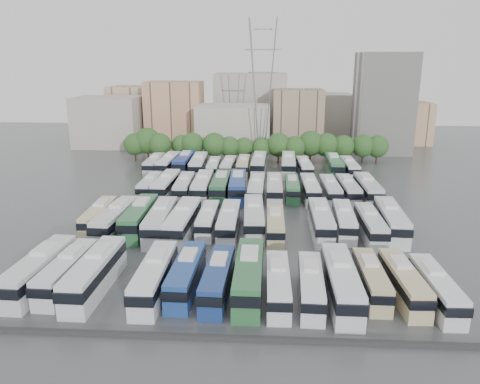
# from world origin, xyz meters

# --- Properties ---
(ground) EXTENTS (220.00, 220.00, 0.00)m
(ground) POSITION_xyz_m (0.00, 0.00, 0.00)
(ground) COLOR #424447
(ground) RESTS_ON ground
(parapet) EXTENTS (56.00, 0.50, 0.50)m
(parapet) POSITION_xyz_m (0.00, -33.00, 0.25)
(parapet) COLOR #2D2D30
(parapet) RESTS_ON ground
(tree_line) EXTENTS (64.28, 7.49, 8.14)m
(tree_line) POSITION_xyz_m (-0.52, 42.16, 4.30)
(tree_line) COLOR black
(tree_line) RESTS_ON ground
(city_buildings) EXTENTS (102.00, 35.00, 20.00)m
(city_buildings) POSITION_xyz_m (-7.46, 71.86, 7.87)
(city_buildings) COLOR #9E998E
(city_buildings) RESTS_ON ground
(apartment_tower) EXTENTS (14.00, 14.00, 26.00)m
(apartment_tower) POSITION_xyz_m (34.00, 58.00, 13.00)
(apartment_tower) COLOR silver
(apartment_tower) RESTS_ON ground
(electricity_pylon) EXTENTS (9.00, 6.91, 33.83)m
(electricity_pylon) POSITION_xyz_m (2.00, 50.00, 18.66)
(electricity_pylon) COLOR slate
(electricity_pylon) RESTS_ON ground
(bus_r0_s0) EXTENTS (3.40, 13.34, 4.15)m
(bus_r0_s0) POSITION_xyz_m (-21.38, -23.88, 2.04)
(bus_r0_s0) COLOR silver
(bus_r0_s0) RESTS_ON ground
(bus_r0_s1) EXTENTS (3.06, 12.24, 3.81)m
(bus_r0_s1) POSITION_xyz_m (-18.33, -23.70, 1.87)
(bus_r0_s1) COLOR silver
(bus_r0_s1) RESTS_ON ground
(bus_r0_s2) EXTENTS (3.15, 13.54, 4.23)m
(bus_r0_s2) POSITION_xyz_m (-15.01, -24.25, 2.08)
(bus_r0_s2) COLOR silver
(bus_r0_s2) RESTS_ON ground
(bus_r0_s4) EXTENTS (2.91, 12.84, 4.02)m
(bus_r0_s4) POSITION_xyz_m (-8.33, -24.59, 1.97)
(bus_r0_s4) COLOR silver
(bus_r0_s4) RESTS_ON ground
(bus_r0_s5) EXTENTS (2.92, 12.12, 3.78)m
(bus_r0_s5) POSITION_xyz_m (-5.06, -23.60, 1.86)
(bus_r0_s5) COLOR navy
(bus_r0_s5) RESTS_ON ground
(bus_r0_s6) EXTENTS (2.98, 11.95, 3.72)m
(bus_r0_s6) POSITION_xyz_m (-1.51, -24.37, 1.83)
(bus_r0_s6) COLOR navy
(bus_r0_s6) RESTS_ON ground
(bus_r0_s7) EXTENTS (3.01, 13.50, 4.23)m
(bus_r0_s7) POSITION_xyz_m (1.80, -23.93, 2.08)
(bus_r0_s7) COLOR #2C683A
(bus_r0_s7) RESTS_ON ground
(bus_r0_s8) EXTENTS (2.58, 11.33, 3.55)m
(bus_r0_s8) POSITION_xyz_m (4.92, -25.02, 1.74)
(bus_r0_s8) COLOR silver
(bus_r0_s8) RESTS_ON ground
(bus_r0_s9) EXTENTS (2.91, 11.38, 3.54)m
(bus_r0_s9) POSITION_xyz_m (8.37, -25.11, 1.74)
(bus_r0_s9) COLOR silver
(bus_r0_s9) RESTS_ON ground
(bus_r0_s10) EXTENTS (2.94, 13.41, 4.21)m
(bus_r0_s10) POSITION_xyz_m (11.53, -24.82, 2.06)
(bus_r0_s10) COLOR silver
(bus_r0_s10) RESTS_ON ground
(bus_r0_s11) EXTENTS (2.40, 10.99, 3.45)m
(bus_r0_s11) POSITION_xyz_m (14.97, -23.22, 1.69)
(bus_r0_s11) COLOR tan
(bus_r0_s11) RESTS_ON ground
(bus_r0_s12) EXTENTS (3.02, 11.69, 3.64)m
(bus_r0_s12) POSITION_xyz_m (18.21, -23.86, 1.79)
(bus_r0_s12) COLOR #CBBA8C
(bus_r0_s12) RESTS_ON ground
(bus_r0_s13) EXTENTS (2.76, 11.43, 3.57)m
(bus_r0_s13) POSITION_xyz_m (21.21, -25.00, 1.75)
(bus_r0_s13) COLOR silver
(bus_r0_s13) RESTS_ON ground
(bus_r1_s0) EXTENTS (3.09, 11.98, 3.73)m
(bus_r1_s0) POSITION_xyz_m (-21.37, -5.06, 1.83)
(bus_r1_s0) COLOR beige
(bus_r1_s0) RESTS_ON ground
(bus_r1_s1) EXTENTS (3.59, 13.44, 4.18)m
(bus_r1_s1) POSITION_xyz_m (-18.23, -6.88, 2.05)
(bus_r1_s1) COLOR silver
(bus_r1_s1) RESTS_ON ground
(bus_r1_s2) EXTENTS (3.11, 13.48, 4.22)m
(bus_r1_s2) POSITION_xyz_m (-15.07, -5.74, 2.07)
(bus_r1_s2) COLOR #2D6A3E
(bus_r1_s2) RESTS_ON ground
(bus_r1_s3) EXTENTS (3.32, 13.57, 4.23)m
(bus_r1_s3) POSITION_xyz_m (-11.62, -7.10, 2.08)
(bus_r1_s3) COLOR silver
(bus_r1_s3) RESTS_ON ground
(bus_r1_s4) EXTENTS (3.42, 13.71, 4.27)m
(bus_r1_s4) POSITION_xyz_m (-8.36, -7.20, 2.10)
(bus_r1_s4) COLOR white
(bus_r1_s4) RESTS_ON ground
(bus_r1_s5) EXTENTS (2.43, 11.11, 3.48)m
(bus_r1_s5) POSITION_xyz_m (-5.02, -5.25, 1.71)
(bus_r1_s5) COLOR silver
(bus_r1_s5) RESTS_ON ground
(bus_r1_s6) EXTENTS (2.74, 12.40, 3.89)m
(bus_r1_s6) POSITION_xyz_m (-1.79, -6.46, 1.91)
(bus_r1_s6) COLOR silver
(bus_r1_s6) RESTS_ON ground
(bus_r1_s7) EXTENTS (3.49, 13.40, 4.17)m
(bus_r1_s7) POSITION_xyz_m (1.73, -4.83, 2.05)
(bus_r1_s7) COLOR silver
(bus_r1_s7) RESTS_ON ground
(bus_r1_s8) EXTENTS (2.49, 11.32, 3.55)m
(bus_r1_s8) POSITION_xyz_m (4.87, -7.02, 1.74)
(bus_r1_s8) COLOR #BFB683
(bus_r1_s8) RESTS_ON ground
(bus_r1_s10) EXTENTS (2.84, 12.97, 4.07)m
(bus_r1_s10) POSITION_xyz_m (11.44, -5.52, 2.00)
(bus_r1_s10) COLOR silver
(bus_r1_s10) RESTS_ON ground
(bus_r1_s11) EXTENTS (3.22, 12.12, 3.77)m
(bus_r1_s11) POSITION_xyz_m (14.88, -4.82, 1.85)
(bus_r1_s11) COLOR silver
(bus_r1_s11) RESTS_ON ground
(bus_r1_s12) EXTENTS (2.69, 12.22, 3.83)m
(bus_r1_s12) POSITION_xyz_m (18.26, -6.60, 1.88)
(bus_r1_s12) COLOR silver
(bus_r1_s12) RESTS_ON ground
(bus_r1_s13) EXTENTS (3.55, 13.58, 4.22)m
(bus_r1_s13) POSITION_xyz_m (21.55, -4.93, 2.07)
(bus_r1_s13) COLOR silver
(bus_r1_s13) RESTS_ON ground
(bus_r2_s1) EXTENTS (2.49, 11.37, 3.57)m
(bus_r2_s1) POSITION_xyz_m (-18.13, 12.84, 1.75)
(bus_r2_s1) COLOR silver
(bus_r2_s1) RESTS_ON ground
(bus_r2_s2) EXTENTS (3.15, 13.08, 4.08)m
(bus_r2_s2) POSITION_xyz_m (-15.00, 12.34, 2.01)
(bus_r2_s2) COLOR silver
(bus_r2_s2) RESTS_ON ground
(bus_r2_s3) EXTENTS (3.09, 12.23, 3.81)m
(bus_r2_s3) POSITION_xyz_m (-11.55, 11.90, 1.87)
(bus_r2_s3) COLOR silver
(bus_r2_s3) RESTS_ON ground
(bus_r2_s4) EXTENTS (3.12, 13.31, 4.16)m
(bus_r2_s4) POSITION_xyz_m (-8.15, 11.88, 2.04)
(bus_r2_s4) COLOR silver
(bus_r2_s4) RESTS_ON ground
(bus_r2_s5) EXTENTS (2.90, 13.28, 4.17)m
(bus_r2_s5) POSITION_xyz_m (-4.84, 12.13, 2.04)
(bus_r2_s5) COLOR #2A6337
(bus_r2_s5) RESTS_ON ground
(bus_r2_s6) EXTENTS (3.45, 13.65, 4.25)m
(bus_r2_s6) POSITION_xyz_m (-1.76, 12.37, 2.09)
(bus_r2_s6) COLOR navy
(bus_r2_s6) RESTS_ON ground
(bus_r2_s7) EXTENTS (2.96, 12.55, 3.92)m
(bus_r2_s7) POSITION_xyz_m (1.70, 11.04, 1.93)
(bus_r2_s7) COLOR silver
(bus_r2_s7) RESTS_ON ground
(bus_r2_s8) EXTENTS (2.74, 12.57, 3.94)m
(bus_r2_s8) POSITION_xyz_m (4.92, 11.68, 1.94)
(bus_r2_s8) COLOR silver
(bus_r2_s8) RESTS_ON ground
(bus_r2_s9) EXTENTS (2.62, 11.34, 3.55)m
(bus_r2_s9) POSITION_xyz_m (8.18, 12.84, 1.74)
(bus_r2_s9) COLOR #317344
(bus_r2_s9) RESTS_ON ground
(bus_r2_s10) EXTENTS (2.94, 12.23, 3.82)m
(bus_r2_s10) POSITION_xyz_m (11.33, 11.99, 1.87)
(bus_r2_s10) COLOR silver
(bus_r2_s10) RESTS_ON ground
(bus_r2_s11) EXTENTS (2.92, 12.12, 3.78)m
(bus_r2_s11) POSITION_xyz_m (14.90, 11.51, 1.86)
(bus_r2_s11) COLOR silver
(bus_r2_s11) RESTS_ON ground
(bus_r2_s12) EXTENTS (3.08, 12.30, 3.83)m
(bus_r2_s12) POSITION_xyz_m (18.10, 11.79, 1.88)
(bus_r2_s12) COLOR silver
(bus_r2_s12) RESTS_ON ground
(bus_r2_s13) EXTENTS (3.05, 13.36, 4.18)m
(bus_r2_s13) POSITION_xyz_m (21.50, 11.62, 2.05)
(bus_r2_s13) COLOR silver
(bus_r2_s13) RESTS_ON ground
(bus_r3_s0) EXTENTS (2.70, 11.95, 3.74)m
(bus_r3_s0) POSITION_xyz_m (-21.56, 30.57, 1.84)
(bus_r3_s0) COLOR silver
(bus_r3_s0) RESTS_ON ground
(bus_r3_s1) EXTENTS (3.44, 13.14, 4.09)m
(bus_r3_s1) POSITION_xyz_m (-18.28, 30.35, 2.01)
(bus_r3_s1) COLOR silver
(bus_r3_s1) RESTS_ON ground
(bus_r3_s2) EXTENTS (3.19, 13.63, 4.26)m
(bus_r3_s2) POSITION_xyz_m (-14.87, 31.15, 2.09)
(bus_r3_s2) COLOR navy
(bus_r3_s2) RESTS_ON ground
(bus_r3_s3) EXTENTS (3.37, 13.51, 4.21)m
(bus_r3_s3) POSITION_xyz_m (-11.49, 29.46, 2.07)
(bus_r3_s3) COLOR silver
(bus_r3_s3) RESTS_ON ground
(bus_r3_s4) EXTENTS (2.62, 10.88, 3.40)m
(bus_r3_s4) POSITION_xyz_m (-8.13, 29.13, 1.67)
(bus_r3_s4) COLOR silver
(bus_r3_s4) RESTS_ON ground
(bus_r3_s5) EXTENTS (2.87, 11.49, 3.58)m
(bus_r3_s5) POSITION_xyz_m (-4.94, 29.36, 1.76)
(bus_r3_s5) COLOR silver
(bus_r3_s5) RESTS_ON ground
(bus_r3_s6) EXTENTS (2.62, 11.72, 3.67)m
(bus_r3_s6) POSITION_xyz_m (-1.71, 30.35, 1.80)
(bus_r3_s6) COLOR #CBC18C
(bus_r3_s6) RESTS_ON ground
(bus_r3_s7) EXTENTS (3.33, 13.48, 4.20)m
(bus_r3_s7) POSITION_xyz_m (1.72, 31.10, 2.06)
(bus_r3_s7) COLOR silver
(bus_r3_s7) RESTS_ON ground
(bus_r3_s9) EXTENTS (3.43, 13.74, 4.28)m
(bus_r3_s9) POSITION_xyz_m (8.19, 31.07, 2.10)
(bus_r3_s9) COLOR silver
(bus_r3_s9) RESTS_ON ground
(bus_r3_s10) EXTENTS (3.15, 11.92, 3.70)m
(bus_r3_s10) POSITION_xyz_m (11.54, 29.03, 1.82)
(bus_r3_s10) COLOR silver
(bus_r3_s10) RESTS_ON ground
(bus_r3_s12) EXTENTS (2.96, 13.26, 4.15)m
(bus_r3_s12) POSITION_xyz_m (18.12, 30.99, 2.04)
(bus_r3_s12) COLOR #317342
(bus_r3_s12) RESTS_ON ground
(bus_r3_s13) EXTENTS (2.82, 11.96, 3.74)m
(bus_r3_s13) POSITION_xyz_m (21.22, 29.60, 1.83)
(bus_r3_s13) COLOR silver
(bus_r3_s13) RESTS_ON ground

